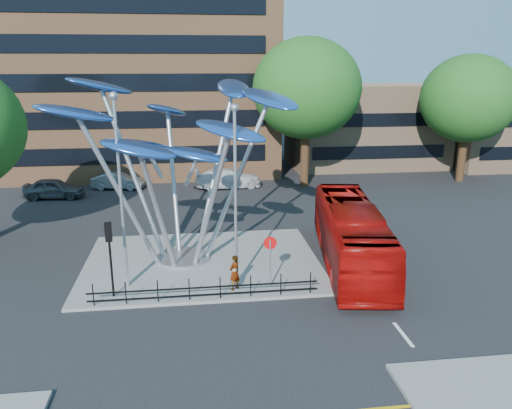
{
  "coord_description": "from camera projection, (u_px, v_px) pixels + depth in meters",
  "views": [
    {
      "loc": [
        -1.34,
        -18.23,
        10.13
      ],
      "look_at": [
        1.55,
        4.0,
        3.7
      ],
      "focal_mm": 35.0,
      "sensor_mm": 36.0,
      "label": 1
    }
  ],
  "objects": [
    {
      "name": "ground",
      "position": [
        231.0,
        320.0,
        20.33
      ],
      "size": [
        120.0,
        120.0,
        0.0
      ],
      "primitive_type": "plane",
      "color": "black",
      "rests_on": "ground"
    },
    {
      "name": "traffic_island",
      "position": [
        203.0,
        263.0,
        25.91
      ],
      "size": [
        12.0,
        9.0,
        0.15
      ],
      "primitive_type": "cube",
      "color": "slate",
      "rests_on": "ground"
    },
    {
      "name": "brick_tower",
      "position": [
        136.0,
        7.0,
        45.95
      ],
      "size": [
        25.0,
        15.0,
        30.0
      ],
      "primitive_type": "cube",
      "color": "#986642",
      "rests_on": "ground"
    },
    {
      "name": "low_building_near",
      "position": [
        366.0,
        125.0,
        49.81
      ],
      "size": [
        15.0,
        8.0,
        8.0
      ],
      "primitive_type": "cube",
      "color": "tan",
      "rests_on": "ground"
    },
    {
      "name": "low_building_far",
      "position": [
        507.0,
        131.0,
        49.78
      ],
      "size": [
        12.0,
        8.0,
        7.0
      ],
      "primitive_type": "cube",
      "color": "tan",
      "rests_on": "ground"
    },
    {
      "name": "tree_right",
      "position": [
        307.0,
        89.0,
        40.08
      ],
      "size": [
        8.8,
        8.8,
        12.11
      ],
      "color": "black",
      "rests_on": "ground"
    },
    {
      "name": "tree_far",
      "position": [
        468.0,
        99.0,
        42.07
      ],
      "size": [
        8.0,
        8.0,
        10.81
      ],
      "color": "black",
      "rests_on": "ground"
    },
    {
      "name": "leaf_sculpture",
      "position": [
        176.0,
        130.0,
        24.55
      ],
      "size": [
        12.72,
        9.54,
        9.51
      ],
      "color": "#9EA0A5",
      "rests_on": "traffic_island"
    },
    {
      "name": "street_lamp_left",
      "position": [
        120.0,
        176.0,
        21.64
      ],
      "size": [
        0.36,
        0.36,
        8.8
      ],
      "color": "#9EA0A5",
      "rests_on": "traffic_island"
    },
    {
      "name": "street_lamp_right",
      "position": [
        235.0,
        181.0,
        21.85
      ],
      "size": [
        0.36,
        0.36,
        8.3
      ],
      "color": "#9EA0A5",
      "rests_on": "traffic_island"
    },
    {
      "name": "traffic_light_island",
      "position": [
        109.0,
        244.0,
        21.38
      ],
      "size": [
        0.28,
        0.18,
        3.42
      ],
      "color": "black",
      "rests_on": "traffic_island"
    },
    {
      "name": "no_entry_sign_island",
      "position": [
        270.0,
        253.0,
        22.48
      ],
      "size": [
        0.6,
        0.1,
        2.45
      ],
      "color": "#9EA0A5",
      "rests_on": "traffic_island"
    },
    {
      "name": "pedestrian_railing_front",
      "position": [
        205.0,
        291.0,
        21.68
      ],
      "size": [
        10.0,
        0.06,
        1.0
      ],
      "color": "black",
      "rests_on": "traffic_island"
    },
    {
      "name": "red_bus",
      "position": [
        351.0,
        235.0,
        25.56
      ],
      "size": [
        4.43,
        11.73,
        3.19
      ],
      "primitive_type": "imported",
      "rotation": [
        0.0,
        0.0,
        -0.16
      ],
      "color": "#940906",
      "rests_on": "ground"
    },
    {
      "name": "pedestrian",
      "position": [
        235.0,
        273.0,
        22.5
      ],
      "size": [
        0.71,
        0.69,
        1.64
      ],
      "primitive_type": "imported",
      "rotation": [
        0.0,
        0.0,
        3.85
      ],
      "color": "gray",
      "rests_on": "traffic_island"
    },
    {
      "name": "parked_car_left",
      "position": [
        54.0,
        188.0,
        38.25
      ],
      "size": [
        4.65,
        2.11,
        1.55
      ],
      "primitive_type": "imported",
      "rotation": [
        0.0,
        0.0,
        1.51
      ],
      "color": "#44464C",
      "rests_on": "ground"
    },
    {
      "name": "parked_car_mid",
      "position": [
        118.0,
        181.0,
        41.06
      ],
      "size": [
        4.33,
        2.09,
        1.37
      ],
      "primitive_type": "imported",
      "rotation": [
        0.0,
        0.0,
        1.41
      ],
      "color": "#93969A",
      "rests_on": "ground"
    },
    {
      "name": "parked_car_right",
      "position": [
        228.0,
        178.0,
        41.48
      ],
      "size": [
        5.71,
        2.82,
        1.6
      ],
      "primitive_type": "imported",
      "rotation": [
        0.0,
        0.0,
        1.68
      ],
      "color": "silver",
      "rests_on": "ground"
    }
  ]
}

